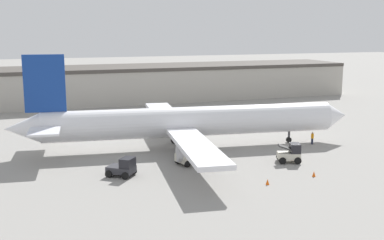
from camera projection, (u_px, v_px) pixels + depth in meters
The scene contains 9 objects.
ground_plane at pixel (192, 147), 60.93m from camera, with size 400.00×400.00×0.00m, color gray.
terminal_building at pixel (163, 82), 102.28m from camera, with size 80.43×14.77×7.23m.
airplane at pixel (184, 122), 60.09m from camera, with size 43.62×37.47×11.91m.
ground_crew_worker at pixel (312, 138), 62.53m from camera, with size 0.36×0.36×1.61m.
baggage_tug at pixel (192, 154), 53.52m from camera, with size 3.41×2.82×2.50m.
belt_loader_truck at pixel (290, 153), 54.02m from camera, with size 2.98×2.67×2.16m.
pushback_tug at pixel (123, 167), 48.87m from camera, with size 3.32×3.23×1.98m.
safety_cone_near at pixel (314, 174), 48.90m from camera, with size 0.36×0.36×0.55m.
safety_cone_far at pixel (268, 182), 46.36m from camera, with size 0.36×0.36×0.55m.
Camera 1 is at (-19.91, -55.76, 14.79)m, focal length 45.00 mm.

